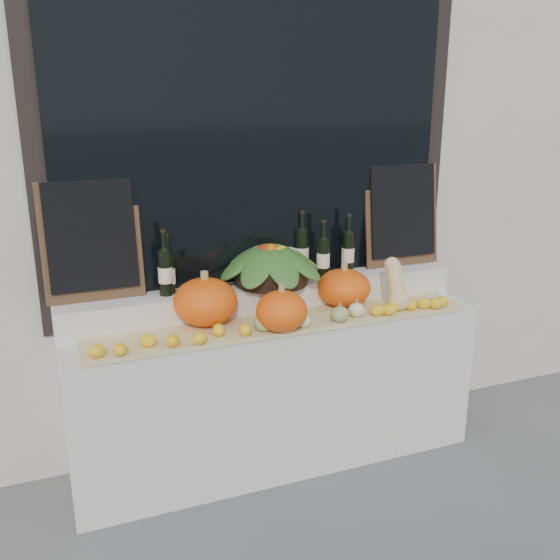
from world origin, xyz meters
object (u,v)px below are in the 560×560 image
object	(u,v)px
pumpkin_left	(205,302)
produce_bowl	(271,264)
pumpkin_right	(344,288)
butternut_squash	(396,287)
wine_bottle_tall	(302,252)

from	to	relation	value
pumpkin_left	produce_bowl	xyz separation A→B (m)	(0.42, 0.15, 0.12)
pumpkin_left	pumpkin_right	size ratio (longest dim) A/B	1.09
pumpkin_left	pumpkin_right	xyz separation A→B (m)	(0.81, 0.01, -0.02)
butternut_squash	pumpkin_left	bearing A→B (deg)	172.06
pumpkin_right	wine_bottle_tall	xyz separation A→B (m)	(-0.16, 0.24, 0.17)
pumpkin_right	produce_bowl	xyz separation A→B (m)	(-0.39, 0.15, 0.14)
pumpkin_right	butternut_squash	xyz separation A→B (m)	(0.25, -0.15, 0.02)
butternut_squash	wine_bottle_tall	xyz separation A→B (m)	(-0.41, 0.39, 0.15)
pumpkin_left	produce_bowl	world-z (taller)	produce_bowl
produce_bowl	wine_bottle_tall	world-z (taller)	wine_bottle_tall
pumpkin_right	produce_bowl	size ratio (longest dim) A/B	0.49
wine_bottle_tall	pumpkin_right	bearing A→B (deg)	-55.90
produce_bowl	wine_bottle_tall	size ratio (longest dim) A/B	1.66
butternut_squash	produce_bowl	size ratio (longest dim) A/B	0.45
butternut_squash	produce_bowl	bearing A→B (deg)	154.73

